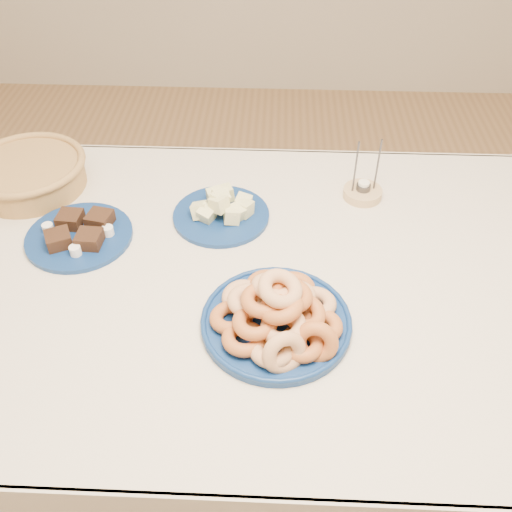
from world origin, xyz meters
name	(u,v)px	position (x,y,z in m)	size (l,w,h in m)	color
ground	(257,436)	(0.00, 0.00, 0.00)	(5.00, 5.00, 0.00)	olive
dining_table	(257,303)	(0.00, 0.00, 0.64)	(1.71, 1.11, 0.75)	brown
donut_platter	(278,315)	(0.05, -0.17, 0.79)	(0.41, 0.41, 0.15)	navy
melon_plate	(222,210)	(-0.10, 0.21, 0.77)	(0.33, 0.33, 0.09)	navy
brownie_plate	(79,234)	(-0.46, 0.11, 0.77)	(0.32, 0.32, 0.05)	navy
wicker_basket	(28,173)	(-0.66, 0.33, 0.80)	(0.38, 0.38, 0.09)	olive
candle_holder	(363,192)	(0.28, 0.32, 0.77)	(0.13, 0.13, 0.18)	tan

